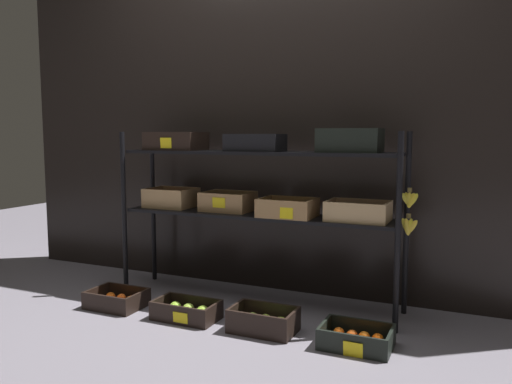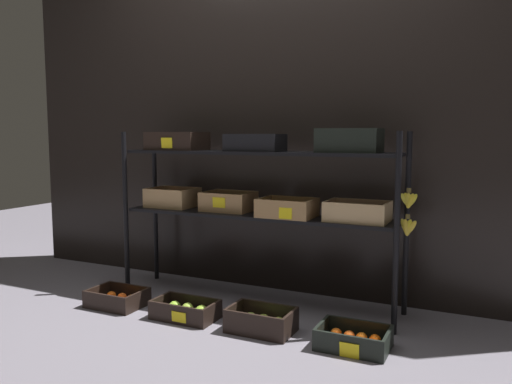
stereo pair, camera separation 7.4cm
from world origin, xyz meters
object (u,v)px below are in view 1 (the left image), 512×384
crate_ground_tangerine (117,301)px  crate_ground_center_apple_green (264,322)px  crate_ground_right_tangerine (356,339)px  crate_ground_apple_green (187,312)px  display_rack (256,184)px

crate_ground_tangerine → crate_ground_center_apple_green: crate_ground_center_apple_green is taller
crate_ground_right_tangerine → crate_ground_apple_green: bearing=-179.5°
crate_ground_apple_green → crate_ground_center_apple_green: 0.48m
crate_ground_tangerine → crate_ground_apple_green: crate_ground_apple_green is taller
display_rack → crate_ground_right_tangerine: (0.75, -0.45, -0.72)m
crate_ground_tangerine → crate_ground_center_apple_green: size_ratio=0.95×
crate_ground_tangerine → crate_ground_apple_green: bearing=-0.4°
crate_ground_apple_green → crate_ground_center_apple_green: size_ratio=1.06×
crate_ground_center_apple_green → display_rack: bearing=118.4°
crate_ground_apple_green → crate_ground_tangerine: bearing=179.6°
crate_ground_tangerine → crate_ground_center_apple_green: bearing=0.4°
display_rack → crate_ground_tangerine: size_ratio=5.67×
crate_ground_center_apple_green → crate_ground_right_tangerine: 0.51m
display_rack → crate_ground_apple_green: bearing=-117.9°
crate_ground_right_tangerine → display_rack: bearing=149.2°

